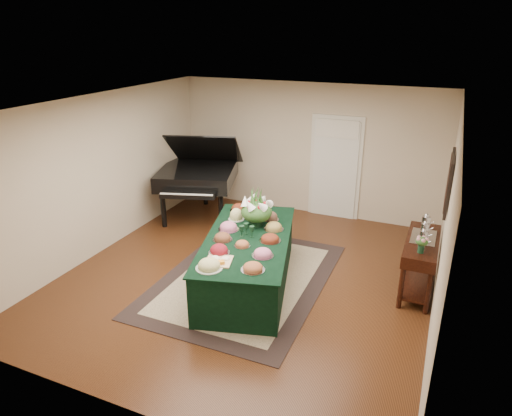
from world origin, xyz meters
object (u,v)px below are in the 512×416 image
at_px(floral_centerpiece, 256,208).
at_px(grand_piano, 198,175).
at_px(mahogany_sideboard, 421,252).
at_px(buffet_table, 248,261).

bearing_deg(floral_centerpiece, grand_piano, 140.68).
relative_size(floral_centerpiece, mahogany_sideboard, 0.38).
distance_m(buffet_table, mahogany_sideboard, 2.55).
bearing_deg(grand_piano, buffet_table, -45.54).
xyz_separation_m(buffet_table, mahogany_sideboard, (2.40, 0.81, 0.25)).
bearing_deg(mahogany_sideboard, grand_piano, 164.04).
xyz_separation_m(floral_centerpiece, grand_piano, (-1.99, 1.63, -0.18)).
bearing_deg(buffet_table, grand_piano, 134.46).
bearing_deg(mahogany_sideboard, buffet_table, -161.42).
height_order(buffet_table, grand_piano, grand_piano).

